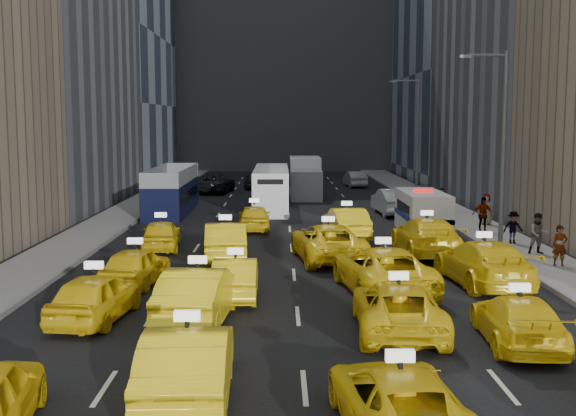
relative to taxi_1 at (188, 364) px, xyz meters
name	(u,v)px	position (x,y,z in m)	size (l,w,h in m)	color
ground	(300,335)	(2.51, 4.83, -0.84)	(160.00, 160.00, 0.00)	black
sidewalk_west	(120,216)	(-7.99, 29.83, -0.76)	(3.00, 90.00, 0.15)	gray
sidewalk_east	(456,216)	(13.01, 29.83, -0.76)	(3.00, 90.00, 0.15)	gray
curb_west	(144,216)	(-6.54, 29.83, -0.75)	(0.15, 90.00, 0.18)	slate
curb_east	(433,215)	(11.56, 29.83, -0.75)	(0.15, 90.00, 0.18)	slate
building_backdrop	(284,7)	(2.51, 76.83, 19.16)	(30.00, 12.00, 40.00)	slate
streetlight_near	(501,145)	(11.69, 16.83, 4.08)	(2.15, 0.22, 9.00)	#595B60
streetlight_far	(416,136)	(11.69, 36.83, 4.08)	(2.15, 0.22, 9.00)	#595B60
taxi_1	(188,364)	(0.00, 0.00, 0.00)	(1.77, 5.08, 1.67)	yellow
taxi_2	(399,401)	(4.23, -1.65, -0.17)	(2.22, 4.81, 1.34)	yellow
taxi_4	(95,297)	(-3.58, 6.32, -0.09)	(1.76, 4.38, 1.49)	yellow
taxi_5	(198,294)	(-0.48, 6.21, 0.00)	(1.77, 5.07, 1.67)	yellow
taxi_6	(398,308)	(5.30, 5.04, -0.12)	(2.37, 5.14, 1.43)	yellow
taxi_7	(518,320)	(8.34, 3.88, -0.16)	(1.90, 4.66, 1.35)	yellow
taxi_8	(136,266)	(-3.31, 11.07, -0.12)	(1.69, 4.19, 1.43)	yellow
taxi_9	(236,278)	(0.45, 9.19, -0.15)	(1.46, 4.20, 1.38)	yellow
taxi_10	(383,269)	(5.56, 9.93, -0.03)	(2.68, 5.81, 1.61)	yellow
taxi_11	(483,263)	(9.38, 10.96, -0.01)	(2.32, 5.71, 1.66)	yellow
taxi_12	(161,235)	(-3.58, 18.40, -0.13)	(1.68, 4.18, 1.42)	yellow
taxi_13	(226,241)	(-0.39, 16.01, -0.02)	(1.72, 4.94, 1.63)	yellow
taxi_14	(328,242)	(4.03, 15.73, -0.04)	(2.63, 5.71, 1.59)	yellow
taxi_15	(426,236)	(8.53, 17.04, 0.00)	(2.34, 5.77, 1.67)	yellow
taxi_16	(254,217)	(0.56, 24.28, -0.11)	(1.71, 4.24, 1.45)	yellow
taxi_17	(347,223)	(5.37, 21.64, -0.05)	(1.67, 4.80, 1.58)	yellow
nypd_van	(423,213)	(9.60, 23.29, 0.24)	(2.17, 5.55, 2.38)	silver
double_decker	(172,191)	(-5.05, 31.85, 0.61)	(3.43, 10.30, 2.94)	black
city_bus	(271,189)	(1.37, 34.20, 0.54)	(2.55, 10.87, 2.79)	white
box_truck	(305,178)	(3.95, 41.44, 0.70)	(2.85, 7.01, 3.14)	silver
misc_car_0	(392,202)	(9.14, 30.99, 0.00)	(1.77, 5.09, 1.68)	#B5B9BD
misc_car_1	(215,183)	(-3.46, 45.22, -0.05)	(2.61, 5.67, 1.58)	black
misc_car_2	(310,177)	(4.79, 52.60, -0.10)	(2.07, 5.08, 1.48)	slate
misc_car_3	(254,181)	(-0.36, 48.71, -0.15)	(1.62, 4.04, 1.38)	black
misc_car_4	(355,179)	(8.80, 50.60, -0.12)	(1.51, 4.33, 1.43)	#94969A
pedestrian_0	(560,246)	(13.26, 13.72, 0.14)	(0.60, 0.39, 1.65)	gray
pedestrian_1	(539,234)	(13.35, 16.38, 0.21)	(0.87, 0.48, 1.80)	gray
pedestrian_2	(513,227)	(13.10, 19.06, 0.09)	(1.00, 0.41, 1.55)	gray
pedestrian_3	(483,214)	(12.64, 22.66, 0.24)	(1.09, 0.50, 1.86)	gray
pedestrian_4	(486,209)	(13.62, 25.43, 0.20)	(0.86, 0.47, 1.76)	gray
pedestrian_5	(442,201)	(12.18, 30.28, 0.12)	(1.50, 0.43, 1.62)	gray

